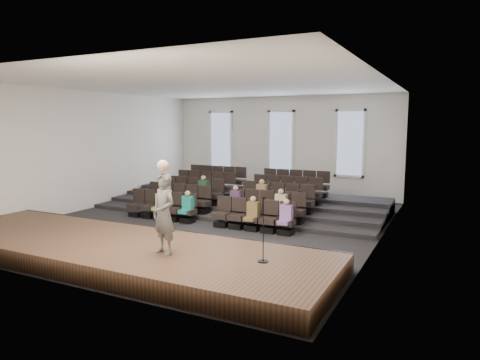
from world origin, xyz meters
name	(u,v)px	position (x,y,z in m)	size (l,w,h in m)	color
ground	(213,221)	(0.00, 0.00, 0.00)	(14.00, 14.00, 0.00)	black
ceiling	(212,85)	(0.00, 0.00, 5.01)	(12.00, 14.00, 0.02)	white
wall_back	(281,146)	(0.00, 7.02, 2.50)	(12.00, 0.04, 5.00)	silver
wall_front	(52,175)	(0.00, -7.02, 2.50)	(12.00, 0.04, 5.00)	silver
wall_left	(91,150)	(-6.02, 0.00, 2.50)	(0.04, 14.00, 5.00)	silver
wall_right	(383,161)	(6.02, 0.00, 2.50)	(0.04, 14.00, 5.00)	silver
stage	(117,251)	(0.00, -5.10, 0.25)	(11.80, 3.60, 0.50)	#513323
stage_lip	(158,235)	(0.00, -3.33, 0.25)	(11.80, 0.06, 0.52)	black
risers	(249,202)	(0.00, 3.17, 0.20)	(11.80, 4.80, 0.60)	black
seating_rows	(232,197)	(0.00, 1.54, 0.68)	(6.80, 4.70, 1.67)	black
windows	(281,142)	(0.00, 6.95, 2.70)	(8.44, 0.10, 3.24)	white
audience	(224,200)	(0.35, 0.22, 0.80)	(6.05, 2.64, 1.10)	#82C24D
speaker	(164,214)	(1.79, -5.37, 1.48)	(0.72, 0.47, 1.96)	#565452
mic_stand	(263,243)	(4.18, -4.89, 0.95)	(0.25, 0.25, 1.51)	black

